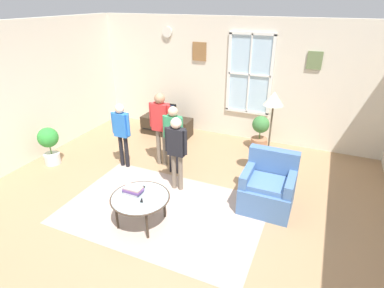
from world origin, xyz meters
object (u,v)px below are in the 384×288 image
Objects in this scene: armchair at (268,188)px; cup at (145,199)px; person_red_shirt at (161,121)px; potted_plant_corner at (49,143)px; potted_plant_by_window at (260,132)px; floor_lamp at (273,108)px; remote_near_cup at (143,199)px; tv_stand at (167,126)px; book_stack at (133,190)px; person_green_shirt at (174,133)px; person_black_shirt at (177,146)px; person_blue_shirt at (122,128)px; television at (166,110)px; coffee_table at (140,198)px; remote_near_books at (142,189)px.

armchair is 10.50× the size of cup.
potted_plant_corner is at bearing -157.02° from person_red_shirt.
potted_plant_by_window is (1.58, 1.40, -0.50)m from person_red_shirt.
floor_lamp is (0.38, -1.22, 0.97)m from potted_plant_by_window.
remote_near_cup is 2.76m from potted_plant_corner.
tv_stand is 2.59m from potted_plant_corner.
person_red_shirt is at bearing 111.80° from cup.
person_green_shirt is at bearing 92.66° from book_stack.
person_blue_shirt is at bearing 166.76° from person_black_shirt.
television is 0.39× the size of person_black_shirt.
coffee_table is 2.68m from potted_plant_corner.
book_stack is at bearing -119.67° from remote_near_books.
television is 0.60× the size of coffee_table.
television is 0.39× the size of person_green_shirt.
remote_near_books is at bearing -68.74° from television.
person_blue_shirt is 1.67× the size of potted_plant_by_window.
floor_lamp reaches higher than cup.
floor_lamp is at bearing 14.53° from potted_plant_corner.
floor_lamp is (1.28, 1.91, 0.88)m from cup.
television is 3.58× the size of remote_near_books.
potted_plant_corner reaches higher than tv_stand.
television is 3.33m from cup.
coffee_table is 0.51× the size of floor_lamp.
cup is (1.30, -3.06, -0.12)m from television.
book_stack is 0.29m from cup.
coffee_table is 0.19m from remote_near_books.
remote_near_books and remote_near_cup have the same top height.
book_stack is 0.36× the size of potted_plant_corner.
coffee_table is at bearing -71.16° from person_red_shirt.
armchair is at bearing 32.19° from book_stack.
cup is 0.06m from remote_near_cup.
potted_plant_by_window is (1.22, 1.59, -0.41)m from person_green_shirt.
book_stack is 0.19× the size of person_red_shirt.
person_blue_shirt is (-1.19, 1.30, 0.37)m from coffee_table.
tv_stand is 3.05m from remote_near_books.
remote_near_books is at bearing -149.79° from armchair.
person_green_shirt is (0.97, -1.53, 0.20)m from television.
potted_plant_by_window is at bearing 71.71° from coffee_table.
cup is 1.92m from person_blue_shirt.
potted_plant_corner is at bearing -147.82° from potted_plant_by_window.
person_blue_shirt is at bearing 133.90° from cup.
remote_near_cup is (0.07, -0.04, 0.04)m from coffee_table.
potted_plant_by_window is at bearing 1.66° from television.
cup is (0.26, -0.11, -0.01)m from book_stack.
potted_plant_corner is (-2.64, -0.19, -0.36)m from person_black_shirt.
coffee_table is at bearing -68.62° from television.
floor_lamp is (3.95, 1.02, 0.92)m from potted_plant_corner.
person_blue_shirt reaches higher than remote_near_books.
television is 3.29m from remote_near_cup.
book_stack is 0.22× the size of person_blue_shirt.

